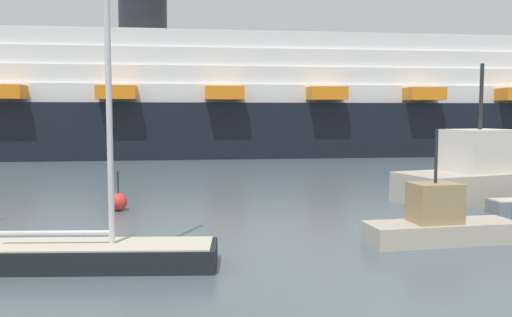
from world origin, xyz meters
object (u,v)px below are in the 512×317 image
at_px(fishing_boat_2, 484,176).
at_px(channel_buoy_0, 118,202).
at_px(sailboat_1, 93,247).
at_px(cruise_ship, 308,102).
at_px(fishing_boat_1, 439,223).

relative_size(fishing_boat_2, channel_buoy_0, 5.38).
bearing_deg(sailboat_1, channel_buoy_0, 98.00).
xyz_separation_m(fishing_boat_2, cruise_ship, (0.26, 31.31, 4.16)).
bearing_deg(sailboat_1, cruise_ship, 75.11).
bearing_deg(fishing_boat_1, channel_buoy_0, -37.66).
bearing_deg(fishing_boat_1, cruise_ship, -100.78).
distance_m(channel_buoy_0, cruise_ship, 35.91).
xyz_separation_m(channel_buoy_0, cruise_ship, (17.64, 30.89, 4.95)).
height_order(sailboat_1, fishing_boat_2, sailboat_1).
height_order(sailboat_1, cruise_ship, cruise_ship).
xyz_separation_m(fishing_boat_1, fishing_boat_2, (6.67, 7.64, 0.53)).
relative_size(sailboat_1, channel_buoy_0, 6.98).
xyz_separation_m(fishing_boat_2, channel_buoy_0, (-17.38, 0.42, -0.79)).
height_order(fishing_boat_1, fishing_boat_2, fishing_boat_2).
distance_m(fishing_boat_1, channel_buoy_0, 13.40).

